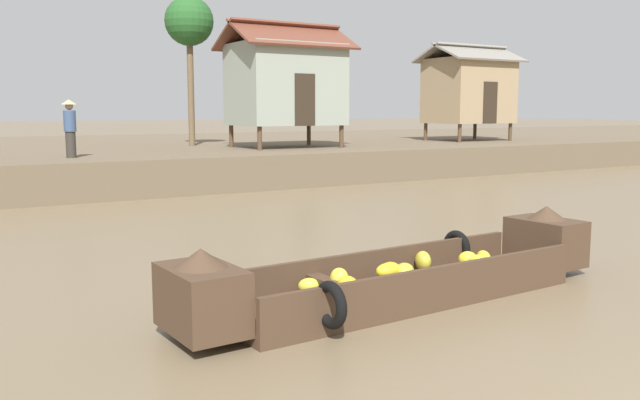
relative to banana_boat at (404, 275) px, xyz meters
The scene contains 7 objects.
ground_plane 4.82m from the banana_boat, 91.63° to the left, with size 300.00×300.00×0.00m, color #726047.
riverbank_strip 21.48m from the banana_boat, 90.36° to the left, with size 160.00×20.00×1.07m, color brown.
banana_boat is the anchor object (origin of this frame).
stilt_house_mid_left 16.88m from the banana_boat, 66.53° to the left, with size 4.43×3.22×4.50m.
stilt_house_mid_right 23.11m from the banana_boat, 44.31° to the left, with size 4.16×3.11×4.26m.
palm_tree_near 19.44m from the banana_boat, 77.27° to the left, with size 1.84×1.84×5.62m.
vendor_person 13.81m from the banana_boat, 95.37° to the left, with size 0.44×0.44×1.66m.
Camera 1 is at (-5.18, -1.42, 2.42)m, focal length 37.89 mm.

